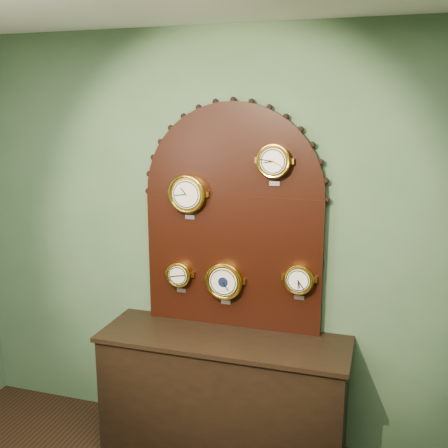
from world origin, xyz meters
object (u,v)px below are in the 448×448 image
(barometer, at_px, (224,281))
(shop_counter, at_px, (223,397))
(arabic_clock, at_px, (274,161))
(hygrometer, at_px, (179,274))
(roman_clock, at_px, (188,194))
(tide_clock, at_px, (299,279))
(display_board, at_px, (233,211))

(barometer, bearing_deg, shop_counter, -76.04)
(arabic_clock, bearing_deg, hygrometer, 179.90)
(roman_clock, relative_size, tide_clock, 1.23)
(display_board, bearing_deg, barometer, -119.36)
(shop_counter, distance_m, barometer, 0.78)
(roman_clock, xyz_separation_m, tide_clock, (0.75, 0.00, -0.52))
(hygrometer, distance_m, barometer, 0.32)
(roman_clock, height_order, arabic_clock, arabic_clock)
(display_board, xyz_separation_m, roman_clock, (-0.29, -0.07, 0.11))
(barometer, bearing_deg, tide_clock, 0.19)
(arabic_clock, xyz_separation_m, hygrometer, (-0.64, 0.00, -0.79))
(display_board, distance_m, barometer, 0.47)
(roman_clock, bearing_deg, shop_counter, -27.75)
(display_board, relative_size, hygrometer, 6.70)
(roman_clock, xyz_separation_m, hygrometer, (-0.07, 0.00, -0.56))
(shop_counter, bearing_deg, arabic_clock, 28.70)
(shop_counter, bearing_deg, tide_clock, 18.58)
(barometer, bearing_deg, display_board, 60.64)
(display_board, distance_m, tide_clock, 0.62)
(shop_counter, height_order, display_board, display_board)
(shop_counter, height_order, roman_clock, roman_clock)
(shop_counter, relative_size, arabic_clock, 6.00)
(display_board, distance_m, arabic_clock, 0.45)
(roman_clock, height_order, hygrometer, roman_clock)
(arabic_clock, bearing_deg, tide_clock, 0.17)
(display_board, bearing_deg, arabic_clock, -13.29)
(tide_clock, bearing_deg, hygrometer, 179.96)
(shop_counter, height_order, tide_clock, tide_clock)
(shop_counter, relative_size, roman_clock, 5.25)
(barometer, bearing_deg, hygrometer, 179.61)
(shop_counter, relative_size, barometer, 5.24)
(display_board, relative_size, roman_clock, 5.02)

